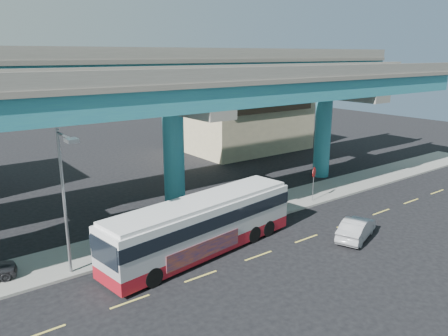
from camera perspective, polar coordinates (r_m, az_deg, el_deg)
ground at (r=25.89m, az=4.08°, el=-11.14°), size 120.00×120.00×0.00m
sidewalk at (r=29.85m, az=-2.90°, el=-7.34°), size 70.00×4.00×0.15m
lane_markings at (r=25.68m, az=4.53°, el=-11.35°), size 58.00×0.12×0.01m
viaduct at (r=30.81m, az=-6.95°, el=10.64°), size 52.00×12.40×11.70m
building_beige at (r=53.05m, az=2.60°, el=6.27°), size 14.00×10.23×7.00m
transit_bus at (r=25.39m, az=-2.85°, el=-7.26°), size 12.86×4.44×3.24m
sedan at (r=28.79m, az=16.91°, el=-7.56°), size 4.10×5.01×1.34m
street_lamp at (r=22.65m, az=-19.95°, el=-1.98°), size 0.50×2.49×7.62m
stop_sign at (r=34.29m, az=11.65°, el=-1.10°), size 0.75×0.36×2.70m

